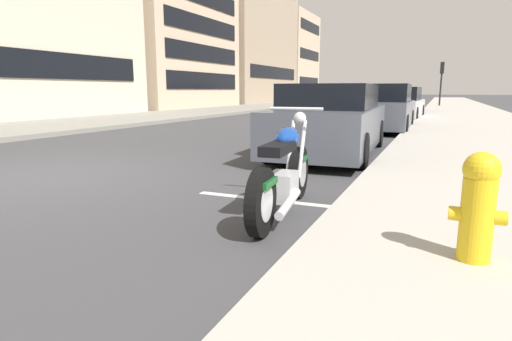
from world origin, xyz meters
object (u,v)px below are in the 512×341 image
(parked_car_behind_motorcycle, at_px, (331,121))
(traffic_signal_near_corner, at_px, (442,74))
(crossing_truck, at_px, (387,94))
(parked_motorcycle, at_px, (284,174))
(parked_car_second_in_row, at_px, (404,102))
(parked_car_far_down_curb, at_px, (399,104))
(fire_hydrant, at_px, (478,204))
(parked_car_at_intersection, at_px, (382,109))

(parked_car_behind_motorcycle, bearing_deg, traffic_signal_near_corner, -6.69)
(crossing_truck, relative_size, traffic_signal_near_corner, 1.63)
(parked_motorcycle, xyz_separation_m, parked_car_second_in_row, (21.76, 0.44, 0.21))
(parked_car_far_down_curb, bearing_deg, crossing_truck, 10.30)
(traffic_signal_near_corner, bearing_deg, parked_car_second_in_row, 169.25)
(crossing_truck, height_order, fire_hydrant, crossing_truck)
(parked_car_far_down_curb, relative_size, fire_hydrant, 6.15)
(parked_car_at_intersection, bearing_deg, crossing_truck, 5.69)
(traffic_signal_near_corner, bearing_deg, parked_car_behind_motorcycle, 175.88)
(parked_car_at_intersection, relative_size, parked_car_far_down_curb, 0.91)
(parked_car_far_down_curb, height_order, fire_hydrant, parked_car_far_down_curb)
(parked_motorcycle, xyz_separation_m, parked_car_at_intersection, (10.17, 0.27, 0.28))
(parked_motorcycle, bearing_deg, parked_car_second_in_row, -3.60)
(parked_car_at_intersection, relative_size, crossing_truck, 0.81)
(parked_motorcycle, distance_m, parked_car_behind_motorcycle, 4.44)
(fire_hydrant, distance_m, traffic_signal_near_corner, 32.48)
(parked_car_second_in_row, bearing_deg, parked_car_at_intersection, 179.40)
(parked_car_far_down_curb, distance_m, traffic_signal_near_corner, 15.42)
(parked_car_second_in_row, relative_size, traffic_signal_near_corner, 1.35)
(parked_motorcycle, relative_size, parked_car_behind_motorcycle, 0.45)
(parked_car_behind_motorcycle, height_order, parked_car_second_in_row, parked_car_behind_motorcycle)
(crossing_truck, relative_size, fire_hydrant, 6.90)
(parked_car_second_in_row, distance_m, fire_hydrant, 22.85)
(crossing_truck, bearing_deg, parked_car_at_intersection, 101.24)
(parked_motorcycle, distance_m, parked_car_second_in_row, 21.76)
(parked_car_far_down_curb, distance_m, crossing_truck, 20.03)
(parked_car_at_intersection, height_order, fire_hydrant, parked_car_at_intersection)
(parked_car_at_intersection, bearing_deg, parked_car_behind_motorcycle, 176.79)
(parked_motorcycle, relative_size, traffic_signal_near_corner, 0.66)
(parked_motorcycle, height_order, traffic_signal_near_corner, traffic_signal_near_corner)
(parked_motorcycle, height_order, crossing_truck, crossing_truck)
(parked_car_far_down_curb, bearing_deg, parked_car_at_intersection, -177.82)
(parked_car_behind_motorcycle, distance_m, crossing_truck, 31.74)
(parked_motorcycle, bearing_deg, parked_car_at_intersection, -3.25)
(parked_motorcycle, relative_size, parked_car_second_in_row, 0.49)
(crossing_truck, xyz_separation_m, traffic_signal_near_corner, (-4.61, -4.45, 1.51))
(traffic_signal_near_corner, bearing_deg, parked_motorcycle, 177.45)
(parked_car_far_down_curb, bearing_deg, traffic_signal_near_corner, -3.92)
(crossing_truck, distance_m, fire_hydrant, 37.34)
(parked_car_behind_motorcycle, bearing_deg, fire_hydrant, -159.44)
(parked_car_behind_motorcycle, distance_m, parked_car_far_down_curb, 11.81)
(parked_car_behind_motorcycle, relative_size, fire_hydrant, 6.18)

